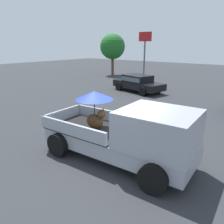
% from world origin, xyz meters
% --- Properties ---
extents(ground_plane, '(80.00, 80.00, 0.00)m').
position_xyz_m(ground_plane, '(0.00, 0.00, 0.00)').
color(ground_plane, '#2D3033').
extents(pickup_truck_main, '(5.16, 2.51, 2.18)m').
position_xyz_m(pickup_truck_main, '(0.44, 0.03, 0.97)').
color(pickup_truck_main, black).
rests_on(pickup_truck_main, ground).
extents(parked_sedan_far, '(4.58, 2.67, 1.33)m').
position_xyz_m(parked_sedan_far, '(-5.35, 9.81, 0.74)').
color(parked_sedan_far, black).
rests_on(parked_sedan_far, ground).
extents(motel_sign, '(1.40, 0.16, 4.85)m').
position_xyz_m(motel_sign, '(-7.85, 14.94, 3.43)').
color(motel_sign, '#59595B').
rests_on(motel_sign, ground).
extents(tree_by_lot, '(3.00, 3.00, 4.91)m').
position_xyz_m(tree_by_lot, '(-13.22, 16.48, 3.39)').
color(tree_by_lot, brown).
rests_on(tree_by_lot, ground).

